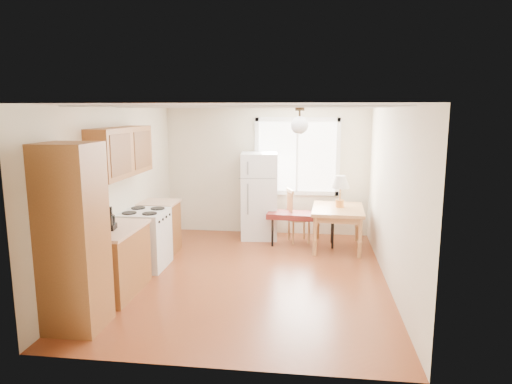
% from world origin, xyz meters
% --- Properties ---
extents(room_shell, '(4.60, 5.60, 2.62)m').
position_xyz_m(room_shell, '(0.00, 0.00, 1.25)').
color(room_shell, '#602713').
rests_on(room_shell, ground).
extents(kitchen_run, '(0.65, 3.40, 2.20)m').
position_xyz_m(kitchen_run, '(-1.72, -0.63, 0.84)').
color(kitchen_run, brown).
rests_on(kitchen_run, ground).
extents(window_unit, '(1.64, 0.05, 1.51)m').
position_xyz_m(window_unit, '(0.60, 2.47, 1.55)').
color(window_unit, white).
rests_on(window_unit, room_shell).
extents(pendant_light, '(0.26, 0.26, 0.40)m').
position_xyz_m(pendant_light, '(0.70, 0.40, 2.24)').
color(pendant_light, '#2F2315').
rests_on(pendant_light, room_shell).
extents(refrigerator, '(0.74, 0.74, 1.64)m').
position_xyz_m(refrigerator, '(-0.10, 2.12, 0.82)').
color(refrigerator, white).
rests_on(refrigerator, ground).
extents(bench, '(1.32, 0.57, 0.59)m').
position_xyz_m(bench, '(0.75, 1.73, 0.53)').
color(bench, '#5D1916').
rests_on(bench, ground).
extents(dining_table, '(0.94, 1.22, 0.74)m').
position_xyz_m(dining_table, '(1.37, 1.60, 0.63)').
color(dining_table, '#A46E3F').
rests_on(dining_table, ground).
extents(chair, '(0.48, 0.48, 1.00)m').
position_xyz_m(chair, '(0.58, 1.87, 0.57)').
color(chair, '#A46E3F').
rests_on(chair, ground).
extents(table_lamp, '(0.33, 0.33, 0.57)m').
position_xyz_m(table_lamp, '(1.40, 1.66, 1.15)').
color(table_lamp, '#D18C43').
rests_on(table_lamp, dining_table).
extents(coffee_maker, '(0.19, 0.23, 0.32)m').
position_xyz_m(coffee_maker, '(-1.72, -0.94, 1.02)').
color(coffee_maker, black).
rests_on(coffee_maker, kitchen_run).
extents(kettle, '(0.12, 0.12, 0.22)m').
position_xyz_m(kettle, '(-1.78, -0.77, 0.99)').
color(kettle, '#B7200D').
rests_on(kettle, kitchen_run).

